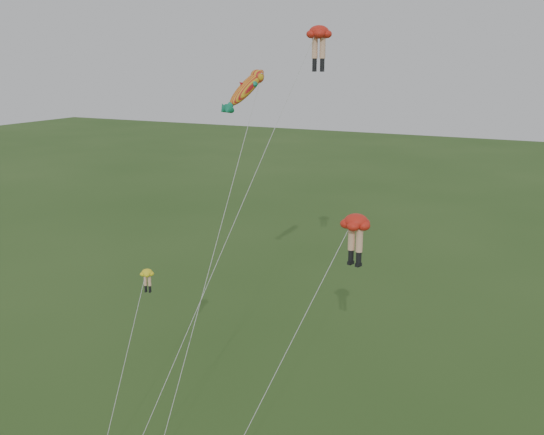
% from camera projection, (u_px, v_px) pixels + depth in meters
% --- Properties ---
extents(legs_kite_red_high, '(5.07, 15.98, 22.53)m').
position_uv_depth(legs_kite_red_high, '(317.00, 41.00, 35.85)').
color(legs_kite_red_high, red).
rests_on(legs_kite_red_high, ground).
extents(legs_kite_red_mid, '(5.69, 7.95, 13.64)m').
position_uv_depth(legs_kite_red_mid, '(354.00, 230.00, 28.10)').
color(legs_kite_red_mid, red).
rests_on(legs_kite_red_mid, ground).
extents(legs_kite_yellow, '(2.72, 7.98, 8.38)m').
position_uv_depth(legs_kite_yellow, '(145.00, 285.00, 36.07)').
color(legs_kite_yellow, yellow).
rests_on(legs_kite_yellow, ground).
extents(fish_kite, '(2.11, 12.36, 20.27)m').
position_uv_depth(fish_kite, '(246.00, 90.00, 36.24)').
color(fish_kite, yellow).
rests_on(fish_kite, ground).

